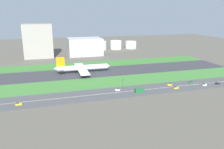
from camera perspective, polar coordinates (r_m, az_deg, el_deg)
ground_plane at (r=262.91m, az=1.07°, el=1.04°), size 800.00×800.00×0.00m
runway at (r=262.89m, az=1.07°, el=1.05°), size 280.00×46.00×0.10m
grass_median_north at (r=301.19m, az=-1.26°, el=2.91°), size 280.00×36.00×0.10m
grass_median_south at (r=225.55m, az=4.17°, el=-1.45°), size 280.00×36.00×0.10m
highway at (r=197.41m, az=7.40°, el=-4.04°), size 280.00×28.00×0.10m
highway_centerline at (r=197.39m, az=7.40°, el=-4.02°), size 266.00×0.50×0.01m
airliner at (r=252.54m, az=-7.87°, el=1.74°), size 65.00×56.00×19.70m
car_0 at (r=215.74m, az=14.78°, el=-2.49°), size 4.40×1.80×2.00m
truck_0 at (r=191.36m, az=7.15°, el=-4.15°), size 8.40×2.50×4.00m
car_5 at (r=207.81m, az=16.23°, el=-3.29°), size 4.40×1.80×2.00m
car_3 at (r=225.34m, az=22.84°, el=-2.45°), size 4.40×1.80×2.00m
car_2 at (r=228.57m, az=19.90°, el=-1.90°), size 4.40×1.80×2.00m
car_4 at (r=178.87m, az=-23.13°, el=-7.02°), size 4.40×1.80×2.00m
car_6 at (r=194.89m, az=1.51°, el=-3.90°), size 4.40×1.80×2.00m
car_1 at (r=235.02m, az=25.73°, el=-2.07°), size 4.40×1.80×2.00m
traffic_light at (r=203.25m, az=2.82°, el=-2.09°), size 0.36×0.50×7.20m
terminal_building at (r=359.49m, az=-18.60°, el=8.27°), size 42.60×31.70×50.87m
hangar_building at (r=365.30m, az=-7.07°, el=7.22°), size 53.89×38.90×27.60m
fuel_tank_west at (r=416.94m, az=-3.03°, el=7.53°), size 22.04×22.04×16.11m
fuel_tank_centre at (r=424.86m, az=1.00°, el=7.72°), size 21.58×21.58×16.40m
fuel_tank_east at (r=435.04m, az=4.90°, el=7.70°), size 21.47×21.47×14.10m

